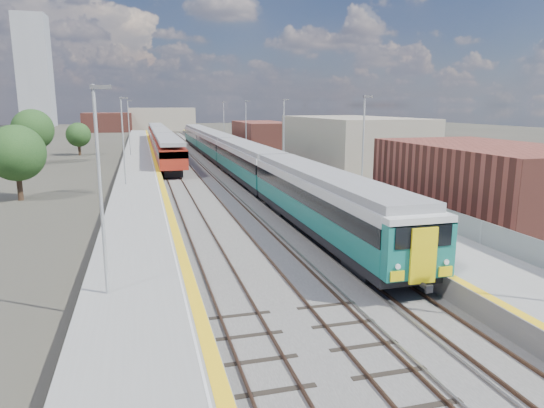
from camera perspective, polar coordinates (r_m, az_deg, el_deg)
name	(u,v)px	position (r m, az deg, el deg)	size (l,w,h in m)	color
ground	(215,169)	(60.97, -6.75, 4.10)	(320.00, 320.00, 0.00)	#47443A
ballast_bed	(194,167)	(63.15, -9.11, 4.32)	(10.50, 155.00, 0.06)	#565451
tracks	(198,165)	(64.86, -8.75, 4.59)	(8.96, 160.00, 0.17)	#4C3323
platform_right	(252,161)	(64.29, -2.41, 5.03)	(4.70, 155.00, 8.52)	slate
platform_left	(140,165)	(62.75, -15.32, 4.46)	(4.30, 155.00, 8.52)	slate
buildings	(104,95)	(148.76, -19.14, 12.04)	(72.00, 185.50, 40.00)	brown
green_train	(229,151)	(59.06, -5.08, 6.19)	(3.04, 84.41, 3.34)	black
red_train	(161,140)	(82.13, -12.91, 7.38)	(3.04, 61.54, 3.83)	black
tree_a	(16,153)	(45.17, -27.88, 5.31)	(4.64, 4.64, 6.28)	#382619
tree_b	(33,130)	(72.79, -26.32, 7.85)	(5.41, 5.41, 7.33)	#382619
tree_c	(78,135)	(83.03, -21.82, 7.57)	(3.80, 3.80, 5.15)	#382619
tree_d	(344,132)	(77.83, 8.45, 8.37)	(4.31, 4.31, 5.85)	#382619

